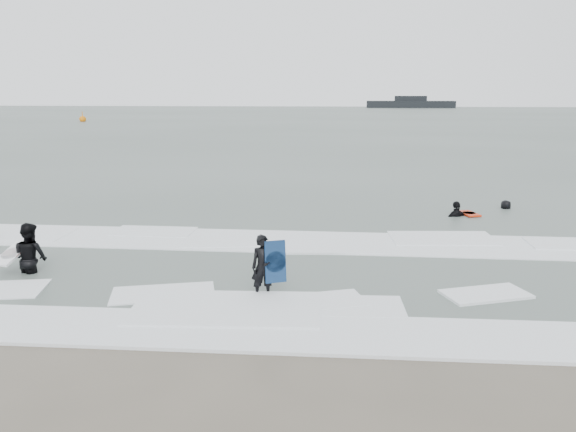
# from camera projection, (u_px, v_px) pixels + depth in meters

# --- Properties ---
(ground) EXTENTS (320.00, 320.00, 0.00)m
(ground) POSITION_uv_depth(u_px,v_px,m) (265.00, 321.00, 11.49)
(ground) COLOR brown
(ground) RESTS_ON ground
(sea) EXTENTS (320.00, 320.00, 0.00)m
(sea) POSITION_uv_depth(u_px,v_px,m) (333.00, 120.00, 89.19)
(sea) COLOR #47544C
(sea) RESTS_ON ground
(surfer_centre) EXTENTS (0.62, 0.51, 1.48)m
(surfer_centre) POSITION_uv_depth(u_px,v_px,m) (263.00, 297.00, 12.85)
(surfer_centre) COLOR black
(surfer_centre) RESTS_ON ground
(surfer_wading) EXTENTS (1.11, 0.99, 1.88)m
(surfer_wading) POSITION_uv_depth(u_px,v_px,m) (32.00, 273.00, 14.55)
(surfer_wading) COLOR black
(surfer_wading) RESTS_ON ground
(surfer_right_near) EXTENTS (1.12, 0.82, 1.76)m
(surfer_right_near) POSITION_uv_depth(u_px,v_px,m) (456.00, 217.00, 20.91)
(surfer_right_near) COLOR black
(surfer_right_near) RESTS_ON ground
(surfer_right_far) EXTENTS (0.81, 0.59, 1.54)m
(surfer_right_far) POSITION_uv_depth(u_px,v_px,m) (505.00, 210.00, 22.26)
(surfer_right_far) COLOR black
(surfer_right_far) RESTS_ON ground
(surf_foam) EXTENTS (30.03, 9.06, 0.09)m
(surf_foam) POSITION_uv_depth(u_px,v_px,m) (283.00, 265.00, 15.07)
(surf_foam) COLOR white
(surf_foam) RESTS_ON ground
(bodyboards) EXTENTS (13.86, 9.82, 1.25)m
(bodyboards) POSITION_uv_depth(u_px,v_px,m) (282.00, 238.00, 16.04)
(bodyboards) COLOR #10294F
(bodyboards) RESTS_ON ground
(buoy) EXTENTS (1.00, 1.00, 1.65)m
(buoy) POSITION_uv_depth(u_px,v_px,m) (83.00, 119.00, 85.25)
(buoy) COLOR orange
(buoy) RESTS_ON ground
(vessel_horizon) EXTENTS (23.85, 4.26, 3.24)m
(vessel_horizon) POSITION_uv_depth(u_px,v_px,m) (410.00, 104.00, 154.68)
(vessel_horizon) COLOR black
(vessel_horizon) RESTS_ON ground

